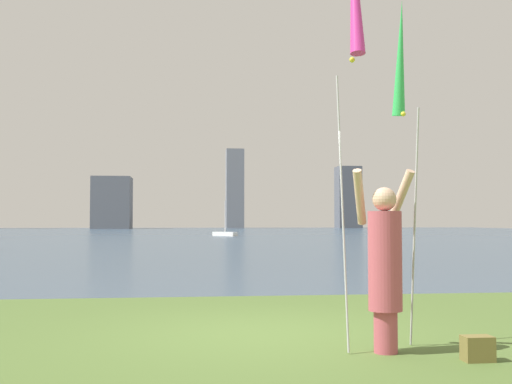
% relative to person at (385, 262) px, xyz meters
% --- Properties ---
extents(ground, '(120.00, 138.00, 0.12)m').
position_rel_person_xyz_m(ground, '(-1.21, 52.31, -1.06)').
color(ground, '#4C662D').
extents(person, '(0.75, 0.55, 2.04)m').
position_rel_person_xyz_m(person, '(0.00, 0.00, 0.00)').
color(person, '#B24C59').
rests_on(person, ground).
extents(kite_flag_right, '(0.16, 0.75, 4.16)m').
position_rel_person_xyz_m(kite_flag_right, '(0.42, 0.60, 2.37)').
color(kite_flag_right, '#B2B2B7').
rests_on(kite_flag_right, ground).
extents(bag, '(0.31, 0.20, 0.26)m').
position_rel_person_xyz_m(bag, '(0.82, -0.51, -0.87)').
color(bag, olive).
rests_on(bag, ground).
extents(sailboat_5, '(2.33, 2.55, 3.34)m').
position_rel_person_xyz_m(sailboat_5, '(1.60, 52.23, -0.77)').
color(sailboat_5, white).
rests_on(sailboat_5, ground).
extents(skyline_tower_1, '(6.78, 7.02, 9.31)m').
position_rel_person_xyz_m(skyline_tower_1, '(-15.22, 107.64, 3.65)').
color(skyline_tower_1, slate).
rests_on(skyline_tower_1, ground).
extents(skyline_tower_2, '(3.39, 3.01, 15.22)m').
position_rel_person_xyz_m(skyline_tower_2, '(7.37, 112.68, 6.61)').
color(skyline_tower_2, gray).
rests_on(skyline_tower_2, ground).
extents(skyline_tower_3, '(4.49, 4.32, 11.93)m').
position_rel_person_xyz_m(skyline_tower_3, '(29.38, 111.27, 4.97)').
color(skyline_tower_3, '#565B66').
rests_on(skyline_tower_3, ground).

